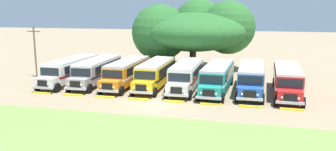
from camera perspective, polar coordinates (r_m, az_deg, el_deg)
name	(u,v)px	position (r m, az deg, el deg)	size (l,w,h in m)	color
ground_plane	(153,104)	(32.50, -2.50, -4.68)	(220.00, 220.00, 0.00)	#937F60
foreground_grass_strip	(119,135)	(24.93, -8.08, -9.70)	(80.00, 9.56, 0.01)	olive
parked_bus_slot_0	(71,69)	(43.10, -15.63, 0.97)	(2.82, 10.86, 2.82)	silver
parked_bus_slot_1	(97,70)	(41.96, -11.52, 0.89)	(3.02, 10.88, 2.82)	#9E9993
parked_bus_slot_2	(127,72)	(40.37, -6.75, 0.65)	(2.74, 10.85, 2.82)	orange
parked_bus_slot_3	(156,72)	(39.55, -2.02, 0.50)	(2.87, 10.86, 2.82)	yellow
parked_bus_slot_4	(187,74)	(38.47, 3.05, 0.20)	(2.87, 10.86, 2.82)	silver
parked_bus_slot_5	(217,76)	(37.69, 8.10, -0.12)	(3.00, 10.88, 2.82)	teal
parked_bus_slot_6	(251,77)	(38.00, 13.45, -0.22)	(2.71, 10.84, 2.82)	#23519E
parked_bus_slot_7	(287,79)	(37.74, 18.93, -0.60)	(2.96, 10.87, 2.82)	red
curb_wheelstop_0	(42,93)	(38.62, -19.90, -2.69)	(2.00, 0.36, 0.15)	yellow
curb_wheelstop_1	(73,95)	(36.80, -15.33, -3.08)	(2.00, 0.36, 0.15)	yellow
curb_wheelstop_2	(105,97)	(35.23, -10.31, -3.48)	(2.00, 0.36, 0.15)	yellow
curb_wheelstop_3	(138,99)	(33.96, -4.86, -3.89)	(2.00, 0.36, 0.15)	yellow
curb_wheelstop_4	(174,102)	(33.02, 0.96, -4.28)	(2.00, 0.36, 0.15)	yellow
curb_wheelstop_5	(211,104)	(32.44, 7.05, -4.64)	(2.00, 0.36, 0.15)	yellow
curb_wheelstop_6	(250,106)	(32.23, 13.31, -4.96)	(2.00, 0.36, 0.15)	yellow
curb_wheelstop_7	(292,109)	(32.41, 19.57, -5.22)	(2.00, 0.36, 0.15)	yellow
broad_shade_tree	(194,30)	(49.59, 4.29, 7.50)	(16.69, 15.12, 10.20)	brown
utility_pole	(35,50)	(47.35, -20.94, 3.85)	(1.80, 0.20, 6.49)	brown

